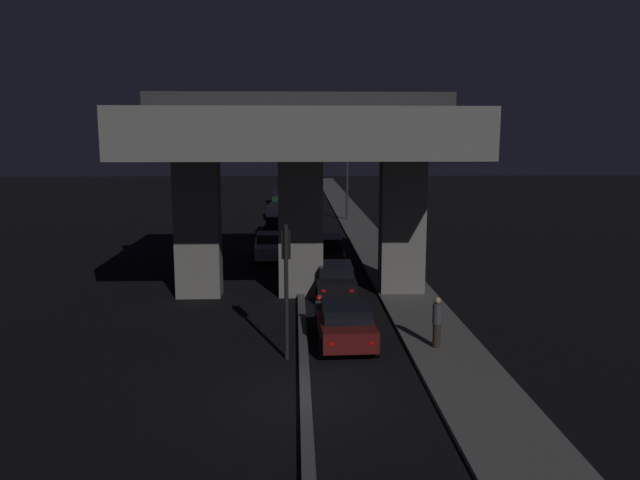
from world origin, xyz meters
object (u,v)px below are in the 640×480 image
(car_dark_red_lead, at_px, (345,323))
(motorcycle_white_filtering_near, at_px, (319,317))
(car_dark_red_third, at_px, (328,250))
(car_dark_green_fourth_oncoming, at_px, (280,196))
(pedestrian_on_sidewalk, at_px, (437,322))
(traffic_light_left_of_median, at_px, (286,267))
(street_lamp, at_px, (344,164))
(car_black_second, at_px, (335,278))
(car_black_second_oncoming, at_px, (278,221))
(car_taxi_yellow_third_oncoming, at_px, (278,210))
(car_white_lead_oncoming, at_px, (270,246))

(car_dark_red_lead, bearing_deg, motorcycle_white_filtering_near, 29.85)
(car_dark_red_third, height_order, motorcycle_white_filtering_near, car_dark_red_third)
(car_dark_green_fourth_oncoming, height_order, pedestrian_on_sidewalk, pedestrian_on_sidewalk)
(traffic_light_left_of_median, height_order, car_dark_green_fourth_oncoming, traffic_light_left_of_median)
(car_dark_red_lead, bearing_deg, street_lamp, -6.44)
(motorcycle_white_filtering_near, bearing_deg, car_black_second, -11.83)
(car_dark_green_fourth_oncoming, bearing_deg, motorcycle_white_filtering_near, 1.87)
(car_black_second, height_order, car_black_second_oncoming, car_black_second_oncoming)
(car_dark_red_lead, distance_m, car_dark_red_third, 13.81)
(car_dark_red_third, bearing_deg, car_black_second, 179.35)
(car_black_second, bearing_deg, motorcycle_white_filtering_near, 171.51)
(street_lamp, bearing_deg, car_dark_red_lead, -94.46)
(car_taxi_yellow_third_oncoming, bearing_deg, street_lamp, 68.89)
(car_dark_red_lead, bearing_deg, car_dark_red_third, -2.59)
(car_dark_red_third, xyz_separation_m, car_taxi_yellow_third_oncoming, (-3.39, 21.07, -0.18))
(car_black_second_oncoming, distance_m, pedestrian_on_sidewalk, 26.70)
(traffic_light_left_of_median, height_order, car_dark_red_third, traffic_light_left_of_median)
(traffic_light_left_of_median, xyz_separation_m, car_black_second, (2.16, 8.47, -2.31))
(street_lamp, bearing_deg, traffic_light_left_of_median, -97.69)
(traffic_light_left_of_median, bearing_deg, car_dark_red_third, 81.73)
(car_dark_red_lead, relative_size, pedestrian_on_sidewalk, 2.29)
(car_black_second, bearing_deg, car_taxi_yellow_third_oncoming, 7.90)
(car_white_lead_oncoming, xyz_separation_m, pedestrian_on_sidewalk, (6.38, -16.53, 0.24))
(car_dark_red_third, bearing_deg, pedestrian_on_sidewalk, -168.96)
(car_black_second_oncoming, bearing_deg, car_dark_red_third, 17.89)
(car_dark_green_fourth_oncoming, xyz_separation_m, motorcycle_white_filtering_near, (2.51, -45.87, -0.24))
(car_dark_red_lead, xyz_separation_m, car_taxi_yellow_third_oncoming, (-3.24, 34.88, -0.10))
(car_black_second_oncoming, distance_m, car_dark_green_fourth_oncoming, 21.97)
(car_taxi_yellow_third_oncoming, distance_m, car_dark_green_fourth_oncoming, 12.36)
(car_white_lead_oncoming, distance_m, car_black_second_oncoming, 9.48)
(car_dark_red_third, height_order, pedestrian_on_sidewalk, pedestrian_on_sidewalk)
(street_lamp, relative_size, car_dark_red_lead, 2.08)
(car_dark_red_third, relative_size, car_dark_green_fourth_oncoming, 0.91)
(traffic_light_left_of_median, xyz_separation_m, car_dark_red_third, (2.18, 15.00, -2.22))
(traffic_light_left_of_median, relative_size, car_taxi_yellow_third_oncoming, 0.98)
(motorcycle_white_filtering_near, distance_m, pedestrian_on_sidewalk, 4.50)
(pedestrian_on_sidewalk, bearing_deg, traffic_light_left_of_median, -174.72)
(car_white_lead_oncoming, bearing_deg, car_dark_green_fourth_oncoming, 177.96)
(car_dark_red_third, bearing_deg, car_dark_red_lead, 178.89)
(street_lamp, height_order, car_dark_green_fourth_oncoming, street_lamp)
(car_black_second_oncoming, relative_size, pedestrian_on_sidewalk, 2.51)
(car_dark_red_lead, distance_m, car_black_second, 7.27)
(street_lamp, xyz_separation_m, car_black_second_oncoming, (-5.56, -7.57, -3.92))
(car_dark_red_lead, relative_size, car_black_second, 0.89)
(traffic_light_left_of_median, distance_m, motorcycle_white_filtering_near, 3.75)
(car_white_lead_oncoming, bearing_deg, car_black_second_oncoming, 176.13)
(motorcycle_white_filtering_near, bearing_deg, car_dark_green_fourth_oncoming, 0.74)
(street_lamp, height_order, car_black_second_oncoming, street_lamp)
(car_dark_red_third, relative_size, pedestrian_on_sidewalk, 2.23)
(traffic_light_left_of_median, bearing_deg, car_black_second, 75.67)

